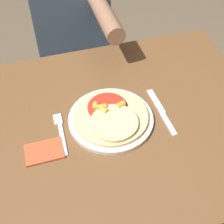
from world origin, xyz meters
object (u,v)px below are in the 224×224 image
pizza (112,116)px  person_diner (71,27)px  dining_table (111,144)px  plate (112,119)px  knife (162,112)px  fork (61,131)px

pizza → person_diner: (-0.01, 0.65, -0.06)m
person_diner → dining_table: bearing=-89.4°
plate → knife: (0.17, -0.02, -0.00)m
plate → pizza: 0.02m
dining_table → pizza: bearing=-1.7°
pizza → knife: bearing=-3.4°
knife → person_diner: (-0.18, 0.66, -0.04)m
plate → knife: bearing=-5.3°
dining_table → fork: size_ratio=6.21×
dining_table → knife: (0.18, -0.01, 0.13)m
plate → person_diner: size_ratio=0.22×
pizza → person_diner: size_ratio=0.20×
fork → dining_table: bearing=-2.4°
plate → fork: plate is taller
knife → pizza: bearing=176.6°
dining_table → pizza: (0.00, -0.00, 0.15)m
dining_table → knife: knife is taller
dining_table → plate: size_ratio=3.86×
plate → knife: size_ratio=1.28×
plate → pizza: bearing=-95.7°
plate → person_diner: 0.64m
pizza → knife: size_ratio=1.12×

